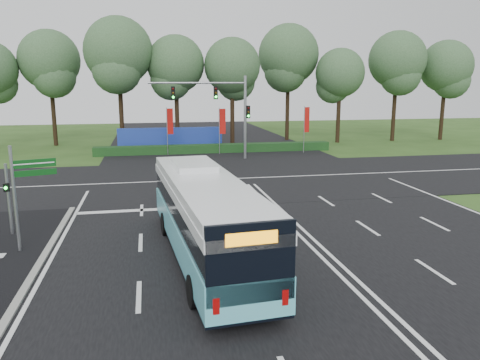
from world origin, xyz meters
name	(u,v)px	position (x,y,z in m)	size (l,w,h in m)	color
ground	(297,233)	(0.00, 0.00, 0.00)	(120.00, 120.00, 0.00)	#2B4B19
road_main	(297,233)	(0.00, 0.00, 0.02)	(20.00, 120.00, 0.04)	black
road_cross	(242,179)	(0.00, 12.00, 0.03)	(120.00, 14.00, 0.05)	black
kerb_strip	(31,278)	(-10.10, -3.00, 0.06)	(0.25, 18.00, 0.12)	gray
city_bus	(205,216)	(-4.22, -2.28, 1.65)	(3.26, 11.54, 3.27)	#5DC8D9
pedestrian_signal	(8,197)	(-11.99, 2.11, 1.69)	(0.29, 0.40, 3.10)	gray
street_sign	(24,185)	(-10.81, -0.01, 2.59)	(1.55, 0.54, 4.12)	gray
banner_flag_left	(169,124)	(-4.23, 23.80, 2.80)	(0.59, 0.28, 4.28)	gray
banner_flag_mid	(222,124)	(0.44, 23.37, 2.77)	(0.62, 0.13, 4.23)	gray
banner_flag_right	(306,122)	(8.26, 22.89, 2.83)	(0.60, 0.29, 4.32)	gray
traffic_light_gantry	(224,104)	(0.21, 20.50, 4.66)	(8.41, 0.28, 7.00)	gray
hedge	(215,149)	(0.00, 24.50, 0.40)	(22.00, 1.20, 0.80)	#133515
blue_hoarding	(171,139)	(-4.00, 27.00, 1.10)	(10.00, 0.30, 2.20)	#1B3496
eucalyptus_row	(234,61)	(2.93, 30.77, 8.61)	(53.56, 9.82, 12.83)	black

